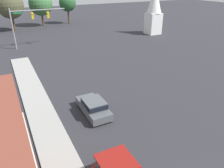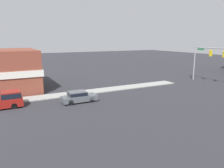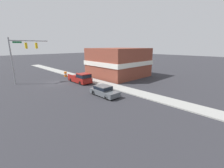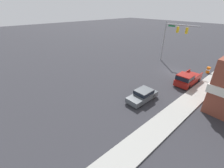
# 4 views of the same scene
# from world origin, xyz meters

# --- Properties ---
(ground_plane) EXTENTS (200.00, 200.00, 0.00)m
(ground_plane) POSITION_xyz_m (0.00, 0.00, 0.00)
(ground_plane) COLOR #2D2D33
(sidewalk_curb) EXTENTS (2.40, 60.00, 0.14)m
(sidewalk_curb) POSITION_xyz_m (-5.70, 0.00, 0.07)
(sidewalk_curb) COLOR #9E9E99
(sidewalk_curb) RESTS_ON ground
(near_signal_assembly) EXTENTS (6.47, 0.49, 7.98)m
(near_signal_assembly) POSITION_xyz_m (3.77, -4.23, 5.71)
(near_signal_assembly) COLOR gray
(near_signal_assembly) RESTS_ON ground
(car_lead) EXTENTS (1.81, 4.29, 1.39)m
(car_lead) POSITION_xyz_m (-1.54, 11.47, 0.73)
(car_lead) COLOR black
(car_lead) RESTS_ON ground
(pickup_truck_parked) EXTENTS (2.02, 5.21, 1.86)m
(pickup_truck_parked) POSITION_xyz_m (-3.29, 3.09, 0.92)
(pickup_truck_parked) COLOR black
(pickup_truck_parked) RESTS_ON ground
(construction_barrel) EXTENTS (0.60, 0.60, 1.11)m
(construction_barrel) POSITION_xyz_m (-3.90, -4.11, 0.56)
(construction_barrel) COLOR orange
(construction_barrel) RESTS_ON ground
(corner_brick_building) EXTENTS (11.20, 10.41, 6.11)m
(corner_brick_building) POSITION_xyz_m (-12.85, 3.35, 3.05)
(corner_brick_building) COLOR brown
(corner_brick_building) RESTS_ON ground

